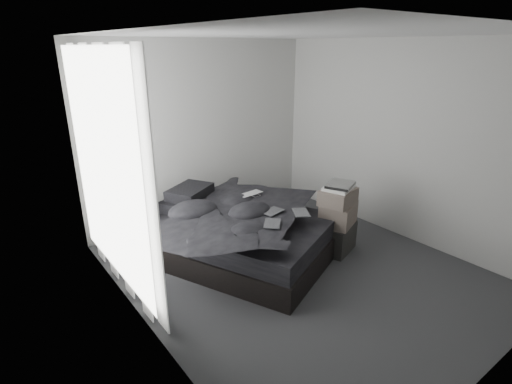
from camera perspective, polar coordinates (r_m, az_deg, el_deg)
floor at (r=4.83m, az=5.87°, el=-11.02°), size 3.60×4.20×0.01m
ceiling at (r=4.14m, az=7.22°, el=21.51°), size 3.60×4.20×0.01m
wall_back at (r=5.96m, az=-7.68°, el=8.42°), size 3.60×0.01×2.60m
wall_left at (r=3.38m, az=-16.28°, el=-1.31°), size 0.01×4.20×2.60m
wall_right at (r=5.67m, az=19.91°, el=6.81°), size 0.01×4.20×2.60m
window_left at (r=4.19m, az=-20.68°, el=3.01°), size 0.02×2.00×2.30m
curtain_left at (r=4.22m, az=-19.93°, el=2.24°), size 0.06×2.12×2.48m
bed at (r=5.03m, az=-2.10°, el=-7.69°), size 2.27×2.53×0.28m
mattress at (r=4.92m, az=-2.14°, el=-5.09°), size 2.19×2.45×0.22m
duvet at (r=4.80m, az=-1.66°, el=-2.72°), size 2.11×2.24×0.24m
pillow_lower at (r=5.25m, az=-9.99°, el=-1.59°), size 0.74×0.64×0.14m
pillow_upper at (r=5.24m, az=-9.43°, el=0.00°), size 0.71×0.64×0.13m
laptop at (r=5.11m, az=-0.43°, el=0.34°), size 0.35×0.24×0.03m
comic_a at (r=4.33m, az=2.35°, el=-3.59°), size 0.31×0.31×0.01m
comic_b at (r=4.64m, az=2.40°, el=-1.84°), size 0.29×0.22×0.01m
comic_c at (r=4.63m, az=6.48°, el=-1.92°), size 0.28×0.31×0.01m
side_stand at (r=5.17m, az=-16.04°, el=-4.75°), size 0.43×0.43×0.77m
papers at (r=5.02m, az=-16.30°, el=-0.69°), size 0.33×0.27×0.02m
floor_books at (r=5.14m, az=-14.50°, el=-8.57°), size 0.16×0.23×0.16m
box_lower at (r=5.26m, az=11.26°, el=-6.32°), size 0.59×0.53×0.37m
box_mid at (r=5.13m, az=11.66°, el=-3.07°), size 0.57×0.52×0.28m
box_upper at (r=5.03m, az=11.64°, el=-0.65°), size 0.52×0.46×0.19m
art_book_white at (r=5.00m, az=11.78°, el=0.62°), size 0.45×0.41×0.04m
art_book_snake at (r=4.99m, az=11.97°, el=1.02°), size 0.45×0.42×0.03m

